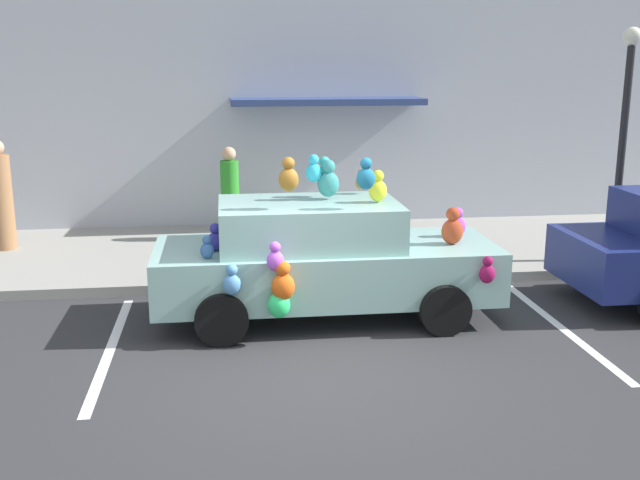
% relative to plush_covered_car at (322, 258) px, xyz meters
% --- Properties ---
extents(ground_plane, '(60.00, 60.00, 0.00)m').
position_rel_plush_covered_car_xyz_m(ground_plane, '(-0.31, -1.77, -0.81)').
color(ground_plane, '#2D2D30').
extents(sidewalk, '(24.00, 4.00, 0.15)m').
position_rel_plush_covered_car_xyz_m(sidewalk, '(-0.31, 3.23, -0.73)').
color(sidewalk, gray).
rests_on(sidewalk, ground).
extents(storefront_building, '(24.00, 1.25, 6.40)m').
position_rel_plush_covered_car_xyz_m(storefront_building, '(-0.30, 5.37, 2.38)').
color(storefront_building, '#B2B7C1').
rests_on(storefront_building, ground).
extents(parking_stripe_front, '(0.12, 3.60, 0.01)m').
position_rel_plush_covered_car_xyz_m(parking_stripe_front, '(2.96, -0.77, -0.81)').
color(parking_stripe_front, silver).
rests_on(parking_stripe_front, ground).
extents(parking_stripe_rear, '(0.12, 3.60, 0.01)m').
position_rel_plush_covered_car_xyz_m(parking_stripe_rear, '(-2.62, -0.77, -0.81)').
color(parking_stripe_rear, silver).
rests_on(parking_stripe_rear, ground).
extents(plush_covered_car, '(4.39, 1.99, 2.18)m').
position_rel_plush_covered_car_xyz_m(plush_covered_car, '(0.00, 0.00, 0.00)').
color(plush_covered_car, '#87B4AA').
rests_on(plush_covered_car, ground).
extents(teddy_bear_on_sidewalk, '(0.42, 0.35, 0.81)m').
position_rel_plush_covered_car_xyz_m(teddy_bear_on_sidewalk, '(-0.74, 1.76, -0.29)').
color(teddy_bear_on_sidewalk, '#9E723D').
rests_on(teddy_bear_on_sidewalk, sidewalk).
extents(street_lamp_post, '(0.28, 0.28, 3.64)m').
position_rel_plush_covered_car_xyz_m(street_lamp_post, '(4.96, 1.73, 1.59)').
color(street_lamp_post, black).
rests_on(street_lamp_post, sidewalk).
extents(pedestrian_near_shopfront, '(0.38, 0.38, 1.87)m').
position_rel_plush_covered_car_xyz_m(pedestrian_near_shopfront, '(-4.98, 3.75, 0.21)').
color(pedestrian_near_shopfront, '#9D6D46').
rests_on(pedestrian_near_shopfront, sidewalk).
extents(pedestrian_walking_past, '(0.33, 0.33, 1.66)m').
position_rel_plush_covered_car_xyz_m(pedestrian_walking_past, '(-1.14, 4.00, 0.13)').
color(pedestrian_walking_past, '#2B8E28').
rests_on(pedestrian_walking_past, sidewalk).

